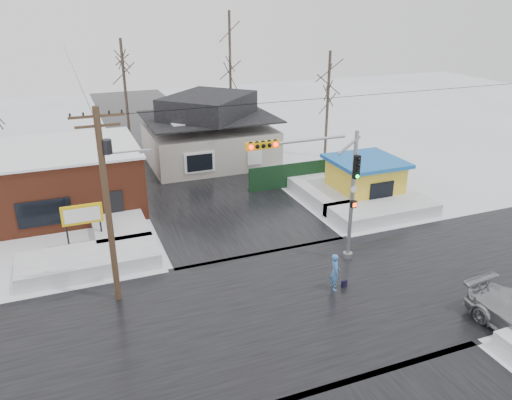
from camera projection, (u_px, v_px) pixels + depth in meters
name	position (u px, v px, depth m)	size (l,w,h in m)	color
ground	(306.00, 302.00, 22.95)	(120.00, 120.00, 0.00)	white
road_ns	(306.00, 302.00, 22.94)	(10.00, 120.00, 0.02)	black
road_ew	(306.00, 302.00, 22.94)	(120.00, 10.00, 0.02)	black
snowbank_nw	(89.00, 261.00, 25.75)	(7.00, 3.00, 0.80)	white
snowbank_ne	(383.00, 210.00, 31.90)	(7.00, 3.00, 0.80)	white
snowbank_nside_w	(117.00, 218.00, 30.74)	(3.00, 8.00, 0.80)	white
snowbank_nside_e	(318.00, 188.00, 35.52)	(3.00, 8.00, 0.80)	white
traffic_signal	(327.00, 182.00, 24.62)	(6.05, 0.68, 7.00)	gray
utility_pole	(108.00, 197.00, 21.33)	(3.15, 0.44, 9.00)	#382619
brick_building	(43.00, 180.00, 32.19)	(12.20, 8.20, 4.12)	brown
marquee_sign	(82.00, 216.00, 27.33)	(2.20, 0.21, 2.55)	black
house	(209.00, 132.00, 41.59)	(10.40, 8.40, 5.76)	#B0A99F
kiosk	(365.00, 179.00, 34.25)	(4.60, 4.60, 2.88)	yellow
fence	(299.00, 174.00, 36.89)	(8.00, 0.12, 1.80)	black
tree_far_left	(123.00, 64.00, 40.99)	(3.00, 3.00, 10.00)	#332821
tree_far_mid	(230.00, 39.00, 45.52)	(3.00, 3.00, 12.00)	#332821
tree_far_right	(329.00, 73.00, 41.58)	(3.00, 3.00, 9.00)	#332821
pedestrian	(335.00, 272.00, 23.65)	(0.68, 0.44, 1.86)	#4073B3
shopping_bag	(344.00, 284.00, 24.09)	(0.28, 0.12, 0.35)	black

